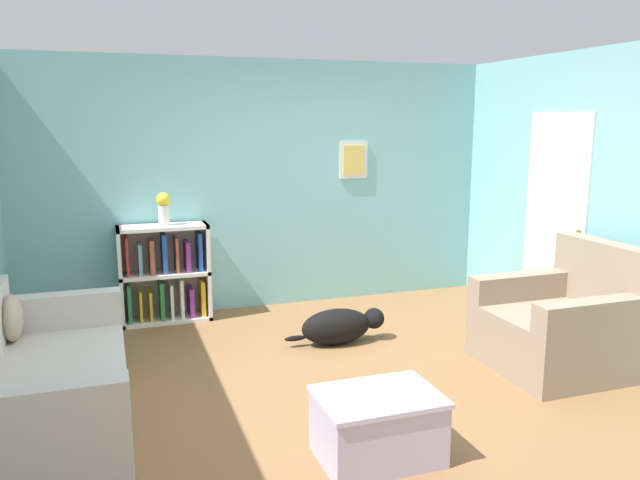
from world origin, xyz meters
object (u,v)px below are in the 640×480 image
object	(u,v)px
recliner_chair	(564,325)
coffee_table	(378,424)
vase	(163,207)
dog	(340,326)
bookshelf	(165,275)
couch	(40,395)

from	to	relation	value
recliner_chair	coffee_table	world-z (taller)	recliner_chair
coffee_table	vase	distance (m)	3.33
recliner_chair	dog	distance (m)	1.88
coffee_table	vase	world-z (taller)	vase
dog	bookshelf	bearing A→B (deg)	139.67
couch	dog	xyz separation A→B (m)	(2.37, 1.08, -0.16)
bookshelf	dog	world-z (taller)	bookshelf
couch	bookshelf	size ratio (longest dim) A/B	1.92
recliner_chair	vase	distance (m)	3.78
coffee_table	dog	distance (m)	1.94
couch	bookshelf	xyz separation A→B (m)	(0.96, 2.27, 0.13)
vase	dog	bearing A→B (deg)	-40.16
bookshelf	coffee_table	xyz separation A→B (m)	(0.93, -3.08, -0.25)
recliner_chair	dog	bearing A→B (deg)	144.91
recliner_chair	dog	world-z (taller)	recliner_chair
coffee_table	recliner_chair	bearing A→B (deg)	21.88
bookshelf	coffee_table	distance (m)	3.22
couch	bookshelf	bearing A→B (deg)	67.07
couch	recliner_chair	world-z (taller)	recliner_chair
couch	coffee_table	world-z (taller)	couch
couch	coffee_table	size ratio (longest dim) A/B	2.60
vase	couch	bearing A→B (deg)	-113.32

